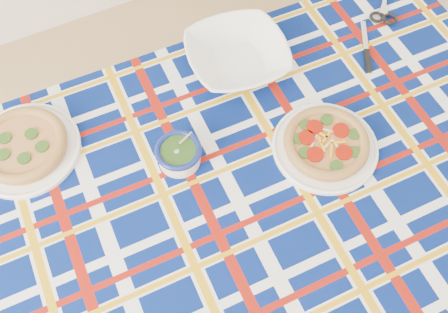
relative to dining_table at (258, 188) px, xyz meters
name	(u,v)px	position (x,y,z in m)	size (l,w,h in m)	color
dining_table	(258,188)	(0.00, 0.00, 0.00)	(1.57, 1.01, 0.72)	brown
tablecloth	(259,184)	(0.00, 0.00, 0.02)	(1.57, 0.99, 0.10)	#051658
main_focaccia_plate	(326,143)	(0.19, -0.01, 0.10)	(0.28, 0.28, 0.05)	#B1763E
pesto_bowl	(179,153)	(-0.16, 0.13, 0.11)	(0.12, 0.12, 0.07)	#18340E
serving_bowl	(237,56)	(0.11, 0.34, 0.11)	(0.28, 0.28, 0.07)	white
second_focaccia_plate	(23,145)	(-0.51, 0.33, 0.10)	(0.29, 0.29, 0.05)	#B1763E
table_knife	(365,37)	(0.50, 0.26, 0.08)	(0.21, 0.02, 0.01)	silver
kitchen_scissors	(384,1)	(0.63, 0.36, 0.08)	(0.19, 0.09, 0.02)	silver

